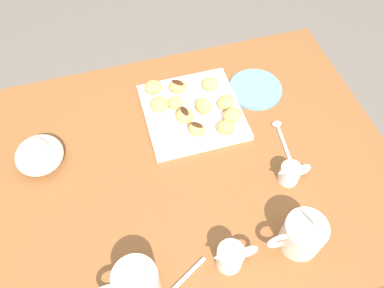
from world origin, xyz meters
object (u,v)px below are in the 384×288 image
Objects in this scene: coffee_mug_cream_right at (136,283)px; beignet_9 at (210,84)px; beignet_6 at (226,102)px; beignet_0 at (226,128)px; saucer_sky_left at (255,89)px; beignet_4 at (153,87)px; chocolate_sauce_pitcher at (290,173)px; beignet_7 at (185,116)px; coffee_mug_cream_left at (302,234)px; cream_pitcher_white at (231,256)px; beignet_3 at (232,115)px; beignet_1 at (197,129)px; beignet_10 at (176,103)px; dining_table at (189,188)px; pastry_plate_square at (192,112)px; ice_cream_bowl at (39,154)px; beignet_2 at (178,87)px; beignet_8 at (203,106)px; beignet_5 at (159,104)px.

coffee_mug_cream_right reaches higher than beignet_9.
beignet_6 is at bearing 104.97° from beignet_9.
beignet_0 reaches higher than beignet_9.
saucer_sky_left is 3.22× the size of beignet_4.
chocolate_sauce_pitcher is 1.80× the size of beignet_7.
beignet_9 is (0.06, -0.50, -0.02)m from coffee_mug_cream_left.
beignet_9 is at bearing -102.56° from cream_pitcher_white.
beignet_3 is at bearing -109.75° from cream_pitcher_white.
beignet_1 is 1.12× the size of beignet_10.
pastry_plate_square is (-0.06, -0.16, 0.14)m from dining_table.
chocolate_sauce_pitcher is (-0.24, 0.11, 0.16)m from dining_table.
beignet_4 is 0.14m from beignet_7.
coffee_mug_cream_left is 0.17m from chocolate_sauce_pitcher.
ice_cream_bowl is 0.77× the size of saucer_sky_left.
beignet_7 is (0.01, 0.11, 0.00)m from beignet_2.
beignet_8 reaches higher than beignet_2.
beignet_6 is (0.00, -0.05, -0.00)m from beignet_3.
beignet_8 is (-0.45, -0.04, -0.00)m from ice_cream_bowl.
cream_pitcher_white is 0.41m from beignet_7.
ice_cream_bowl is (0.37, -0.12, 0.17)m from dining_table.
beignet_4 is at bearing -51.68° from beignet_0.
beignet_4 is 0.97× the size of beignet_7.
beignet_10 is at bearing -14.94° from beignet_6.
ice_cream_bowl is 2.25× the size of beignet_5.
saucer_sky_left is at bearing -165.31° from beignet_7.
beignet_7 is (0.16, -0.41, -0.01)m from coffee_mug_cream_left.
cream_pitcher_white is 0.85× the size of ice_cream_bowl.
beignet_1 is at bearing -94.34° from cream_pitcher_white.
beignet_8 is (-0.12, 0.11, 0.00)m from beignet_4.
coffee_mug_cream_left reaches higher than beignet_5.
beignet_2 is at bearing -9.79° from beignet_9.
chocolate_sauce_pitcher is 1.88× the size of beignet_0.
cream_pitcher_white is 2.12× the size of beignet_4.
beignet_2 is 0.99× the size of beignet_5.
saucer_sky_left is 0.19m from beignet_8.
beignet_9 is at bearing 170.21° from beignet_2.
chocolate_sauce_pitcher reaches higher than beignet_5.
beignet_4 is 0.09m from beignet_10.
beignet_8 reaches higher than beignet_3.
saucer_sky_left is at bearing -143.14° from dining_table.
cream_pitcher_white is 2.05× the size of beignet_7.
coffee_mug_cream_right is 0.46m from beignet_0.
beignet_0 is (-0.12, -0.07, 0.16)m from dining_table.
coffee_mug_cream_right is at bearing 20.70° from chocolate_sauce_pitcher.
beignet_5 is at bearing -46.12° from beignet_7.
beignet_8 is at bearing -76.62° from coffee_mug_cream_left.
beignet_7 is at bearing -49.74° from chocolate_sauce_pitcher.
beignet_0 is 0.99× the size of beignet_9.
beignet_9 is at bearing -73.18° from chocolate_sauce_pitcher.
pastry_plate_square reaches higher than dining_table.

